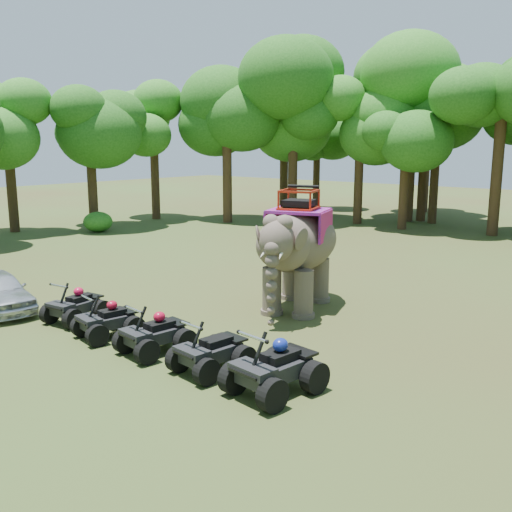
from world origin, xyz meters
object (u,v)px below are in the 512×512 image
object	(u,v)px
atv_0	(75,301)
atv_3	(211,345)
atv_1	(107,315)
elephant	(297,248)
atv_2	(155,328)
atv_4	(274,361)

from	to	relation	value
atv_0	atv_3	xyz separation A→B (m)	(5.47, -0.14, 0.02)
atv_1	atv_3	distance (m)	3.65
elephant	atv_0	xyz separation A→B (m)	(-3.97, -5.13, -1.25)
atv_2	elephant	bearing A→B (deg)	93.28
atv_3	atv_2	bearing A→B (deg)	-172.29
atv_1	atv_4	size ratio (longest dim) A/B	0.85
elephant	atv_4	size ratio (longest dim) A/B	2.36
elephant	atv_4	distance (m)	6.29
elephant	atv_3	distance (m)	5.62
atv_2	atv_4	xyz separation A→B (m)	(3.59, 0.06, 0.08)
atv_3	elephant	bearing A→B (deg)	112.18
atv_0	atv_4	distance (m)	7.23
elephant	atv_3	bearing A→B (deg)	-92.91
atv_2	atv_3	world-z (taller)	atv_2
atv_0	atv_2	xyz separation A→B (m)	(3.64, -0.19, 0.02)
elephant	atv_3	size ratio (longest dim) A/B	2.66
atv_1	atv_3	bearing A→B (deg)	11.30
atv_4	atv_1	bearing A→B (deg)	-172.32
atv_2	atv_3	xyz separation A→B (m)	(1.84, 0.05, -0.00)
atv_1	atv_2	xyz separation A→B (m)	(1.81, 0.04, 0.03)
atv_0	atv_2	bearing A→B (deg)	-10.55
atv_1	atv_4	xyz separation A→B (m)	(5.40, 0.10, 0.10)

